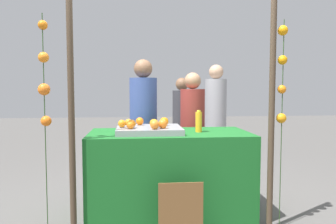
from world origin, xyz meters
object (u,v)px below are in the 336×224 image
(orange_1, at_px, (154,123))
(vendor_right, at_px, (192,137))
(chalkboard_sign, at_px, (181,212))
(stall_counter, at_px, (169,174))
(orange_0, at_px, (164,121))
(juice_bottle, at_px, (199,122))
(vendor_left, at_px, (143,132))

(orange_1, bearing_deg, vendor_right, 56.35)
(chalkboard_sign, bearing_deg, stall_counter, 93.57)
(orange_0, height_order, chalkboard_sign, orange_0)
(orange_0, distance_m, vendor_right, 0.82)
(orange_1, relative_size, juice_bottle, 0.38)
(orange_0, xyz_separation_m, chalkboard_sign, (0.09, -0.67, -0.73))
(juice_bottle, bearing_deg, vendor_left, 127.31)
(juice_bottle, bearing_deg, stall_counter, 174.90)
(juice_bottle, bearing_deg, orange_1, -173.04)
(juice_bottle, height_order, chalkboard_sign, juice_bottle)
(stall_counter, distance_m, vendor_left, 0.83)
(chalkboard_sign, relative_size, vendor_right, 0.35)
(orange_1, height_order, chalkboard_sign, orange_1)
(vendor_right, bearing_deg, stall_counter, -117.16)
(chalkboard_sign, distance_m, vendor_right, 1.44)
(orange_1, bearing_deg, chalkboard_sign, -68.77)
(orange_0, xyz_separation_m, vendor_left, (-0.21, 0.64, -0.20))
(chalkboard_sign, bearing_deg, orange_1, 111.23)
(orange_1, xyz_separation_m, chalkboard_sign, (0.20, -0.52, -0.73))
(juice_bottle, bearing_deg, orange_0, 165.38)
(juice_bottle, xyz_separation_m, chalkboard_sign, (-0.27, -0.58, -0.74))
(chalkboard_sign, bearing_deg, juice_bottle, 65.38)
(stall_counter, height_order, chalkboard_sign, stall_counter)
(stall_counter, xyz_separation_m, juice_bottle, (0.30, -0.03, 0.55))
(stall_counter, bearing_deg, chalkboard_sign, -86.43)
(juice_bottle, distance_m, vendor_right, 0.80)
(vendor_left, xyz_separation_m, vendor_right, (0.62, 0.01, -0.07))
(orange_1, height_order, juice_bottle, juice_bottle)
(vendor_right, bearing_deg, juice_bottle, -94.86)
(vendor_right, bearing_deg, vendor_left, -179.00)
(orange_0, bearing_deg, vendor_left, 107.79)
(stall_counter, relative_size, chalkboard_sign, 3.12)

